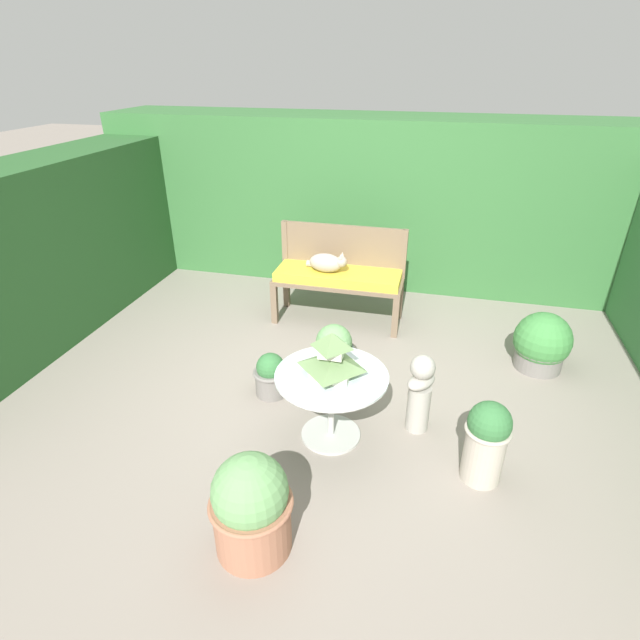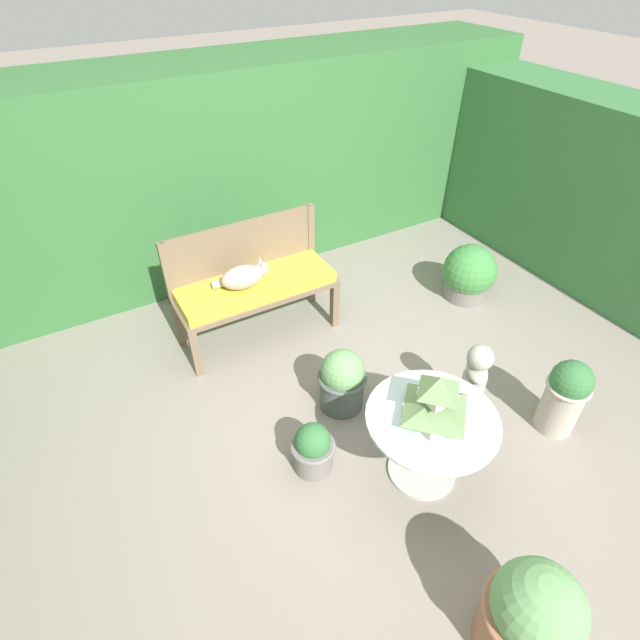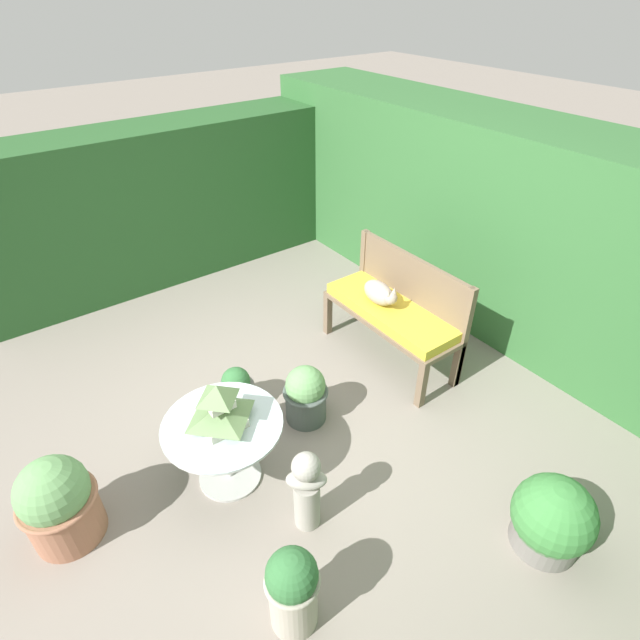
% 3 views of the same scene
% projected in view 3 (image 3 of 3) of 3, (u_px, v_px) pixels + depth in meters
% --- Properties ---
extents(ground, '(30.00, 30.00, 0.00)m').
position_uv_depth(ground, '(290.00, 430.00, 3.76)').
color(ground, gray).
extents(foliage_hedge_back, '(6.40, 0.97, 1.84)m').
position_uv_depth(foliage_hedge_back, '(523.00, 232.00, 4.45)').
color(foliage_hedge_back, '#336633').
rests_on(foliage_hedge_back, ground).
extents(foliage_hedge_left, '(0.70, 3.65, 1.61)m').
position_uv_depth(foliage_hedge_left, '(157.00, 204.00, 5.28)').
color(foliage_hedge_left, '#285628').
rests_on(foliage_hedge_left, ground).
extents(garden_bench, '(1.27, 0.47, 0.54)m').
position_uv_depth(garden_bench, '(390.00, 315.00, 4.21)').
color(garden_bench, brown).
rests_on(garden_bench, ground).
extents(bench_backrest, '(1.27, 0.06, 0.94)m').
position_uv_depth(bench_backrest, '(411.00, 285.00, 4.19)').
color(bench_backrest, brown).
rests_on(bench_backrest, ground).
extents(cat, '(0.43, 0.23, 0.21)m').
position_uv_depth(cat, '(380.00, 293.00, 4.16)').
color(cat, '#A89989').
rests_on(cat, garden_bench).
extents(patio_table, '(0.77, 0.77, 0.52)m').
position_uv_depth(patio_table, '(224.00, 435.00, 3.18)').
color(patio_table, '#B7B7B2').
rests_on(patio_table, ground).
extents(pagoda_birdhouse, '(0.34, 0.34, 0.32)m').
position_uv_depth(pagoda_birdhouse, '(220.00, 408.00, 3.04)').
color(pagoda_birdhouse, silver).
rests_on(pagoda_birdhouse, patio_table).
extents(garden_bust, '(0.26, 0.28, 0.61)m').
position_uv_depth(garden_bust, '(307.00, 489.00, 2.96)').
color(garden_bust, '#A39E93').
rests_on(garden_bust, ground).
extents(potted_plant_patio_mid, '(0.28, 0.28, 0.57)m').
position_uv_depth(potted_plant_patio_mid, '(293.00, 589.00, 2.50)').
color(potted_plant_patio_mid, '#ADA393').
rests_on(potted_plant_patio_mid, ground).
extents(potted_plant_bench_right, '(0.47, 0.47, 0.51)m').
position_uv_depth(potted_plant_bench_right, '(552.00, 519.00, 2.90)').
color(potted_plant_bench_right, slate).
rests_on(potted_plant_bench_right, ground).
extents(potted_plant_path_edge, '(0.28, 0.28, 0.36)m').
position_uv_depth(potted_plant_path_edge, '(237.00, 388.00, 3.88)').
color(potted_plant_path_edge, slate).
rests_on(potted_plant_path_edge, ground).
extents(potted_plant_hedge_corner, '(0.34, 0.34, 0.48)m').
position_uv_depth(potted_plant_hedge_corner, '(306.00, 395.00, 3.73)').
color(potted_plant_hedge_corner, '#4C5651').
rests_on(potted_plant_hedge_corner, ground).
extents(potted_plant_bench_left, '(0.45, 0.45, 0.61)m').
position_uv_depth(potted_plant_bench_left, '(58.00, 502.00, 2.91)').
color(potted_plant_bench_left, '#9E664C').
rests_on(potted_plant_bench_left, ground).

